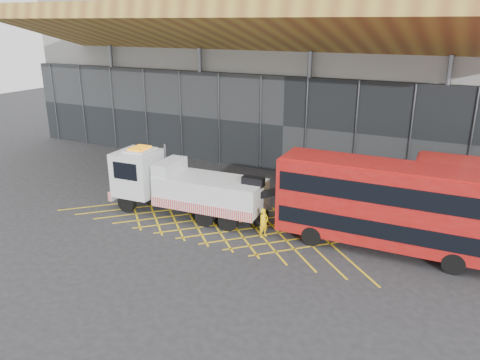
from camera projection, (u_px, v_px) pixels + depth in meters
The scene contains 6 objects.
ground_plane at pixel (190, 214), 31.08m from camera, with size 120.00×120.00×0.00m, color #242427.
road_markings at pixel (221, 221), 30.05m from camera, with size 21.56×7.16×0.01m.
construction_building at pixel (313, 58), 42.90m from camera, with size 55.00×23.97×18.00m.
recovery_truck at pixel (182, 185), 30.53m from camera, with size 12.39×3.51×4.31m.
bus_towed at pixel (389, 204), 25.37m from camera, with size 12.28×3.15×4.97m.
worker at pixel (264, 223), 27.55m from camera, with size 0.65×0.42×1.77m, color yellow.
Camera 1 is at (16.00, -24.07, 12.12)m, focal length 35.00 mm.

